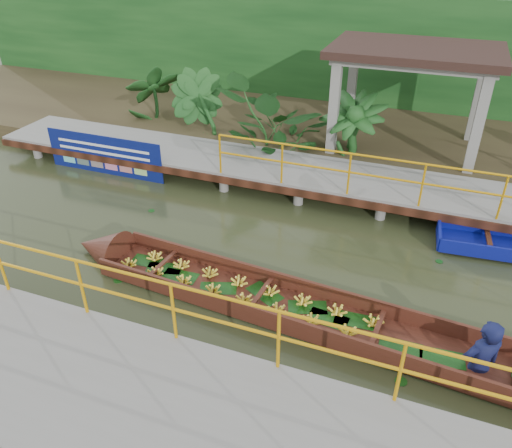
% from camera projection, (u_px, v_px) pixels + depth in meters
% --- Properties ---
extents(ground, '(80.00, 80.00, 0.00)m').
position_uv_depth(ground, '(215.00, 254.00, 10.46)').
color(ground, '#293018').
rests_on(ground, ground).
extents(land_strip, '(30.00, 8.00, 0.45)m').
position_uv_depth(land_strip, '(311.00, 126.00, 16.34)').
color(land_strip, '#332819').
rests_on(land_strip, ground).
extents(far_dock, '(16.00, 2.06, 1.66)m').
position_uv_depth(far_dock, '(271.00, 168.00, 12.95)').
color(far_dock, gray).
rests_on(far_dock, ground).
extents(near_dock, '(18.00, 2.40, 1.73)m').
position_uv_depth(near_dock, '(150.00, 417.00, 6.65)').
color(near_dock, gray).
rests_on(near_dock, ground).
extents(pavilion, '(4.40, 3.00, 3.00)m').
position_uv_depth(pavilion, '(415.00, 61.00, 13.12)').
color(pavilion, gray).
rests_on(pavilion, ground).
extents(foliage_backdrop, '(30.00, 0.80, 4.00)m').
position_uv_depth(foliage_backdrop, '(333.00, 54.00, 17.41)').
color(foliage_backdrop, '#133B15').
rests_on(foliage_backdrop, ground).
extents(vendor_boat, '(10.55, 1.85, 2.27)m').
position_uv_depth(vendor_boat, '(333.00, 315.00, 8.45)').
color(vendor_boat, '#3C1C10').
rests_on(vendor_boat, ground).
extents(blue_banner, '(3.54, 0.04, 1.11)m').
position_uv_depth(blue_banner, '(104.00, 155.00, 13.50)').
color(blue_banner, navy).
rests_on(blue_banner, ground).
extents(tropical_plants, '(14.29, 1.29, 1.61)m').
position_uv_depth(tropical_plants, '(342.00, 123.00, 13.61)').
color(tropical_plants, '#133B15').
rests_on(tropical_plants, ground).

